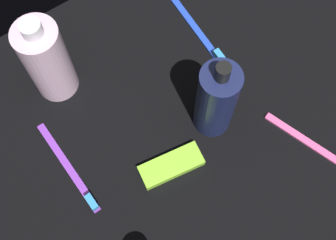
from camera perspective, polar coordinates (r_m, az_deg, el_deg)
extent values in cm
cube|color=black|center=(77.88, 0.00, -0.98)|extent=(84.00, 64.00, 1.20)
cylinder|color=#171E46|center=(70.82, 6.03, 2.43)|extent=(6.30, 6.30, 15.94)
cylinder|color=black|center=(62.43, 6.87, 5.93)|extent=(2.20, 2.20, 2.80)
cylinder|color=silver|center=(75.87, -14.87, 7.16)|extent=(7.14, 7.14, 16.24)
cylinder|color=silver|center=(68.26, -16.75, 10.86)|extent=(3.20, 3.20, 2.20)
cube|color=#E55999|center=(79.48, 17.66, -2.96)|extent=(7.05, 17.40, 0.90)
cube|color=purple|center=(76.42, -12.43, -5.69)|extent=(1.79, 18.03, 0.90)
cube|color=#338CCC|center=(73.18, -9.54, -10.09)|extent=(1.18, 2.63, 1.20)
cube|color=blue|center=(85.78, 3.55, 11.34)|extent=(2.07, 18.04, 0.90)
cube|color=#338CCC|center=(81.91, 6.46, 7.94)|extent=(1.23, 2.65, 1.20)
cube|color=#8CD133|center=(74.37, 0.40, -5.71)|extent=(10.91, 5.61, 1.50)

